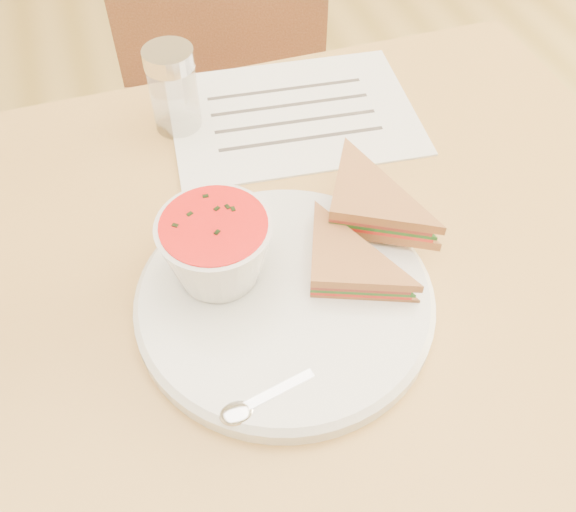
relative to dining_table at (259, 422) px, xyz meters
name	(u,v)px	position (x,y,z in m)	size (l,w,h in m)	color
floor	(265,506)	(0.00, 0.00, -0.38)	(5.00, 6.00, 0.01)	olive
dining_table	(259,422)	(0.00, 0.00, 0.00)	(1.00, 0.70, 0.75)	olive
chair_far	(215,144)	(0.07, 0.53, 0.09)	(0.42, 0.42, 0.94)	#5C301B
plate	(285,300)	(0.02, -0.06, 0.38)	(0.30, 0.30, 0.02)	silver
soup_bowl	(217,252)	(-0.03, -0.02, 0.43)	(0.11, 0.11, 0.08)	silver
sandwich_half_a	(310,291)	(0.04, -0.07, 0.41)	(0.11, 0.11, 0.03)	olive
sandwich_half_b	(328,224)	(0.09, -0.01, 0.42)	(0.12, 0.12, 0.04)	olive
spoon	(282,389)	(-0.01, -0.16, 0.40)	(0.15, 0.03, 0.01)	silver
paper_menu	(293,114)	(0.13, 0.23, 0.38)	(0.31, 0.23, 0.00)	silver
condiment_shaker	(174,90)	(-0.02, 0.25, 0.43)	(0.06, 0.06, 0.11)	silver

